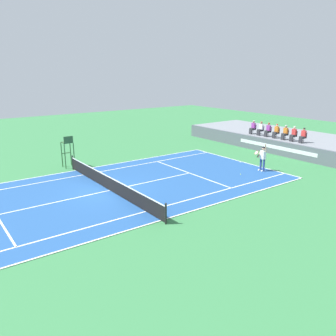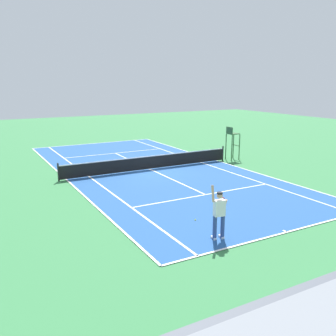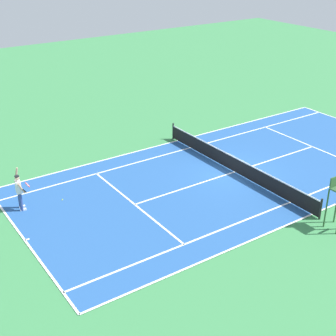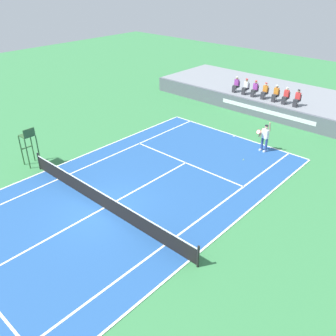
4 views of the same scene
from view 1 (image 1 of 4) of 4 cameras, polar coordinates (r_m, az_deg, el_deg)
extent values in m
plane|color=#387F47|center=(21.58, -9.66, -3.74)|extent=(80.00, 80.00, 0.00)
cube|color=#235193|center=(21.58, -9.66, -3.72)|extent=(10.98, 23.78, 0.02)
cube|color=white|center=(28.62, 12.07, 1.03)|extent=(10.98, 0.10, 0.01)
cube|color=white|center=(26.40, -15.05, -0.41)|extent=(0.10, 23.78, 0.01)
cube|color=white|center=(17.16, -1.25, -8.67)|extent=(0.10, 23.78, 0.01)
cube|color=white|center=(25.16, -13.89, -1.11)|extent=(0.10, 23.78, 0.01)
cube|color=white|center=(18.22, -3.76, -7.20)|extent=(0.10, 23.78, 0.01)
cube|color=white|center=(24.92, 3.57, -0.84)|extent=(8.22, 0.10, 0.01)
cube|color=white|center=(21.58, -9.66, -3.68)|extent=(0.10, 12.80, 0.01)
cube|color=white|center=(28.55, 11.93, 1.00)|extent=(0.10, 0.20, 0.01)
cylinder|color=black|center=(26.67, -15.48, 0.87)|extent=(0.10, 0.10, 1.07)
cylinder|color=black|center=(16.62, -0.37, -7.58)|extent=(0.10, 0.10, 1.07)
cube|color=black|center=(21.43, -9.72, -2.53)|extent=(11.78, 0.02, 0.84)
cube|color=white|center=(21.31, -9.77, -1.46)|extent=(11.78, 0.03, 0.06)
cube|color=#565B66|center=(31.83, 17.44, 3.23)|extent=(22.90, 0.24, 1.25)
cube|color=silver|center=(31.72, 17.31, 3.31)|extent=(8.01, 0.01, 0.32)
cube|color=gray|center=(34.79, 21.05, 3.92)|extent=(22.90, 7.05, 1.25)
cube|color=#474C56|center=(34.59, 13.85, 6.19)|extent=(0.44, 0.44, 0.06)
cube|color=#474C56|center=(34.70, 14.09, 6.62)|extent=(0.44, 0.06, 0.44)
cylinder|color=#4C4C51|center=(34.40, 13.89, 5.76)|extent=(0.04, 0.04, 0.38)
cylinder|color=#4C4C51|center=(34.62, 13.44, 5.86)|extent=(0.04, 0.04, 0.38)
cube|color=#2D2D33|center=(34.50, 13.75, 6.31)|extent=(0.34, 0.44, 0.16)
cube|color=#2D2D33|center=(34.39, 13.50, 5.84)|extent=(0.30, 0.14, 0.44)
cube|color=purple|center=(34.58, 13.95, 6.80)|extent=(0.36, 0.22, 0.52)
sphere|color=#A37556|center=(34.53, 13.99, 7.41)|extent=(0.20, 0.20, 0.20)
cylinder|color=white|center=(34.52, 14.00, 7.56)|extent=(0.19, 0.19, 0.05)
cube|color=#474C56|center=(34.01, 15.04, 5.95)|extent=(0.44, 0.44, 0.06)
cube|color=#474C56|center=(34.13, 15.29, 6.39)|extent=(0.44, 0.06, 0.44)
cylinder|color=#4C4C51|center=(33.82, 15.09, 5.52)|extent=(0.04, 0.04, 0.38)
cylinder|color=#4C4C51|center=(34.04, 14.63, 5.61)|extent=(0.04, 0.04, 0.38)
cube|color=#2D2D33|center=(33.92, 14.95, 6.07)|extent=(0.34, 0.44, 0.16)
cube|color=#2D2D33|center=(33.81, 14.70, 5.59)|extent=(0.30, 0.14, 0.44)
cube|color=white|center=(34.00, 15.15, 6.57)|extent=(0.36, 0.22, 0.52)
sphere|color=#A37556|center=(33.95, 15.20, 7.19)|extent=(0.20, 0.20, 0.20)
cylinder|color=red|center=(33.93, 15.21, 7.34)|extent=(0.19, 0.19, 0.05)
cube|color=#474C56|center=(33.49, 16.19, 5.72)|extent=(0.44, 0.44, 0.06)
cube|color=#474C56|center=(33.60, 16.43, 6.17)|extent=(0.44, 0.06, 0.44)
cylinder|color=#4C4C51|center=(33.30, 16.24, 5.28)|extent=(0.04, 0.04, 0.38)
cylinder|color=#4C4C51|center=(33.51, 15.76, 5.38)|extent=(0.04, 0.04, 0.38)
cube|color=#2D2D33|center=(33.39, 16.09, 5.84)|extent=(0.34, 0.44, 0.16)
cube|color=#2D2D33|center=(33.28, 15.84, 5.36)|extent=(0.30, 0.14, 0.44)
cube|color=purple|center=(33.47, 16.30, 6.35)|extent=(0.36, 0.22, 0.52)
sphere|color=#A37556|center=(33.42, 16.35, 6.98)|extent=(0.20, 0.20, 0.20)
cylinder|color=red|center=(33.41, 16.36, 7.13)|extent=(0.19, 0.19, 0.05)
cube|color=#474C56|center=(32.95, 17.43, 5.47)|extent=(0.44, 0.44, 0.06)
cube|color=#474C56|center=(33.07, 17.67, 5.92)|extent=(0.44, 0.06, 0.44)
cylinder|color=#4C4C51|center=(32.77, 17.48, 5.02)|extent=(0.04, 0.04, 0.38)
cylinder|color=#4C4C51|center=(32.97, 16.99, 5.12)|extent=(0.04, 0.04, 0.38)
cube|color=#2D2D33|center=(32.86, 17.33, 5.59)|extent=(0.34, 0.44, 0.16)
cube|color=#2D2D33|center=(32.74, 17.08, 5.10)|extent=(0.30, 0.14, 0.44)
cube|color=orange|center=(32.94, 17.54, 6.11)|extent=(0.36, 0.22, 0.52)
sphere|color=beige|center=(32.88, 17.59, 6.75)|extent=(0.20, 0.20, 0.20)
cylinder|color=red|center=(32.87, 17.61, 6.90)|extent=(0.19, 0.19, 0.05)
cube|color=#474C56|center=(32.41, 18.77, 5.19)|extent=(0.44, 0.44, 0.06)
cube|color=#474C56|center=(32.53, 19.01, 5.66)|extent=(0.44, 0.06, 0.44)
cylinder|color=#4C4C51|center=(32.22, 18.83, 4.73)|extent=(0.04, 0.04, 0.38)
cylinder|color=#4C4C51|center=(32.42, 18.33, 4.84)|extent=(0.04, 0.04, 0.38)
cube|color=#2D2D33|center=(32.31, 18.68, 5.32)|extent=(0.34, 0.44, 0.16)
cube|color=#2D2D33|center=(32.20, 18.43, 4.81)|extent=(0.30, 0.14, 0.44)
cube|color=orange|center=(32.39, 18.89, 5.84)|extent=(0.36, 0.22, 0.52)
sphere|color=#A37556|center=(32.34, 18.95, 6.49)|extent=(0.20, 0.20, 0.20)
cylinder|color=white|center=(32.33, 18.96, 6.65)|extent=(0.19, 0.19, 0.05)
cube|color=#474C56|center=(31.93, 20.01, 4.93)|extent=(0.44, 0.44, 0.06)
cube|color=#474C56|center=(32.06, 20.26, 5.40)|extent=(0.44, 0.06, 0.44)
cylinder|color=#4C4C51|center=(31.75, 20.09, 4.47)|extent=(0.04, 0.04, 0.38)
cylinder|color=#4C4C51|center=(31.94, 19.57, 4.58)|extent=(0.04, 0.04, 0.38)
cube|color=#2D2D33|center=(31.84, 19.93, 5.06)|extent=(0.34, 0.44, 0.16)
cube|color=#2D2D33|center=(31.72, 19.68, 4.55)|extent=(0.30, 0.14, 0.44)
cube|color=red|center=(31.92, 20.14, 5.60)|extent=(0.36, 0.22, 0.52)
sphere|color=beige|center=(31.86, 20.20, 6.25)|extent=(0.20, 0.20, 0.20)
cylinder|color=white|center=(31.85, 20.21, 6.41)|extent=(0.19, 0.19, 0.05)
cube|color=#474C56|center=(31.44, 21.40, 4.64)|extent=(0.44, 0.44, 0.06)
cube|color=#474C56|center=(31.56, 21.64, 5.12)|extent=(0.44, 0.06, 0.44)
cylinder|color=#4C4C51|center=(31.26, 21.48, 4.17)|extent=(0.04, 0.04, 0.38)
cylinder|color=#4C4C51|center=(31.45, 20.94, 4.28)|extent=(0.04, 0.04, 0.38)
cube|color=#2D2D33|center=(31.34, 21.31, 4.77)|extent=(0.34, 0.44, 0.16)
cube|color=#2D2D33|center=(31.22, 21.06, 4.25)|extent=(0.30, 0.14, 0.44)
cube|color=red|center=(31.43, 21.53, 5.31)|extent=(0.36, 0.22, 0.52)
sphere|color=#A37556|center=(31.37, 21.59, 5.98)|extent=(0.20, 0.20, 0.20)
cylinder|color=black|center=(31.36, 21.61, 6.14)|extent=(0.19, 0.19, 0.05)
cylinder|color=navy|center=(26.16, 15.54, 0.41)|extent=(0.15, 0.15, 0.92)
cylinder|color=navy|center=(26.39, 15.08, 0.57)|extent=(0.15, 0.15, 0.92)
cube|color=white|center=(26.23, 15.38, -0.47)|extent=(0.16, 0.30, 0.10)
cube|color=white|center=(26.45, 14.92, -0.30)|extent=(0.16, 0.30, 0.10)
cube|color=white|center=(26.09, 15.43, 2.10)|extent=(0.43, 0.30, 0.60)
sphere|color=tan|center=(25.99, 15.50, 3.11)|extent=(0.22, 0.22, 0.22)
cylinder|color=black|center=(25.97, 15.52, 3.30)|extent=(0.21, 0.21, 0.06)
cylinder|color=tan|center=(25.76, 15.86, 3.18)|extent=(0.12, 0.22, 0.61)
cylinder|color=tan|center=(26.20, 14.89, 2.24)|extent=(0.14, 0.34, 0.56)
cylinder|color=black|center=(26.18, 14.62, 1.96)|extent=(0.06, 0.19, 0.25)
torus|color=red|center=(25.99, 14.40, 2.46)|extent=(0.33, 0.24, 0.26)
cylinder|color=silver|center=(25.99, 14.40, 2.46)|extent=(0.29, 0.20, 0.22)
sphere|color=#D1E533|center=(25.09, 11.92, -1.01)|extent=(0.07, 0.07, 0.07)
cylinder|color=#2D562D|center=(27.60, -17.15, 2.12)|extent=(0.07, 0.07, 1.90)
cylinder|color=#2D562D|center=(27.83, -15.80, 2.33)|extent=(0.07, 0.07, 1.90)
cylinder|color=#2D562D|center=(26.95, -16.65, 1.84)|extent=(0.07, 0.07, 1.90)
cylinder|color=#2D562D|center=(27.19, -15.27, 2.06)|extent=(0.07, 0.07, 1.90)
cube|color=#2D562D|center=(27.19, -16.38, 4.10)|extent=(0.70, 0.70, 0.06)
cube|color=#2D562D|center=(26.81, -16.16, 4.55)|extent=(0.06, 0.70, 0.48)
cube|color=#2D562D|center=(27.66, -16.46, 2.40)|extent=(0.10, 0.70, 0.04)
camera|label=2|loc=(31.21, 39.69, 9.53)|focal=39.35mm
camera|label=3|loc=(44.71, -1.10, 21.87)|focal=52.21mm
camera|label=4|loc=(7.02, -40.58, 41.65)|focal=38.36mm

